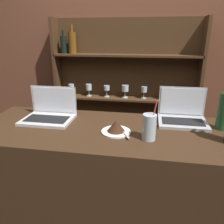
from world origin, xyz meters
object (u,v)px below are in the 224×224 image
laptop_far (182,115)px  cake_plate (116,128)px  laptop_near (50,113)px  water_glass (149,127)px  wine_bottle_green (224,110)px

laptop_far → cake_plate: bearing=-148.8°
laptop_near → laptop_far: (0.88, 0.10, 0.00)m
laptop_far → laptop_near: bearing=-173.3°
laptop_near → cake_plate: bearing=-16.6°
water_glass → laptop_far: bearing=54.6°
cake_plate → laptop_near: bearing=163.4°
laptop_far → cake_plate: size_ratio=1.71×
laptop_near → water_glass: size_ratio=1.46×
laptop_far → water_glass: size_ratio=1.37×
wine_bottle_green → laptop_far: bearing=158.1°
laptop_near → cake_plate: laptop_near is taller
laptop_near → cake_plate: 0.50m
laptop_near → laptop_far: bearing=6.7°
water_glass → wine_bottle_green: bearing=26.2°
cake_plate → water_glass: bearing=-16.7°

